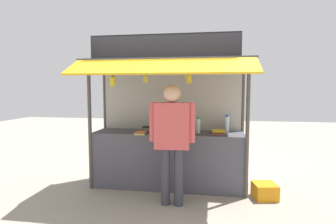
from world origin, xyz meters
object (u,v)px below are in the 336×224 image
Objects in this scene: water_bottle_right at (198,125)px; vendor_person at (172,134)px; plastic_crate at (265,191)px; banana_bunch_inner_left at (145,79)px; water_bottle_back_left at (162,124)px; magazine_stack_left at (218,132)px; banana_bunch_rightmost at (189,79)px; magazine_stack_center at (141,133)px; banana_bunch_leftmost at (113,81)px; magazine_stack_mid_left at (149,129)px; water_bottle_rear_center at (227,124)px.

vendor_person is at bearing -114.00° from water_bottle_right.
vendor_person is at bearing -161.94° from plastic_crate.
banana_bunch_inner_left is 0.98m from vendor_person.
water_bottle_back_left is 0.84× the size of plastic_crate.
water_bottle_right is 0.83× the size of magazine_stack_left.
vendor_person is (-0.34, -0.76, -0.02)m from water_bottle_right.
banana_bunch_rightmost is at bearing -106.74° from water_bottle_right.
water_bottle_back_left is 1.07m from banana_bunch_rightmost.
banana_bunch_inner_left is (-0.67, 0.00, 0.00)m from banana_bunch_rightmost.
banana_bunch_leftmost is (-0.41, -0.16, 0.84)m from magazine_stack_center.
magazine_stack_mid_left is at bearing 73.46° from magazine_stack_center.
banana_bunch_rightmost is (0.72, -0.42, 0.85)m from magazine_stack_mid_left.
banana_bunch_inner_left is (-0.17, -0.54, 0.77)m from water_bottle_back_left.
magazine_stack_left is at bearing -137.87° from vendor_person.
water_bottle_rear_center is at bearing 20.51° from water_bottle_right.
magazine_stack_left is (-0.16, -0.25, -0.11)m from water_bottle_rear_center.
water_bottle_rear_center reaches higher than water_bottle_back_left.
water_bottle_back_left is 0.99m from magazine_stack_left.
banana_bunch_inner_left is (0.05, -0.42, 0.86)m from magazine_stack_mid_left.
banana_bunch_rightmost and banana_bunch_inner_left have the same top height.
banana_bunch_inner_left is (0.12, -0.16, 0.88)m from magazine_stack_center.
water_bottle_back_left is 0.96m from banana_bunch_inner_left.
banana_bunch_inner_left is (0.53, -0.00, 0.04)m from banana_bunch_leftmost.
plastic_crate is (1.39, 0.45, -0.94)m from vendor_person.
water_bottle_rear_center is at bearing 25.45° from banana_bunch_inner_left.
banana_bunch_rightmost reaches higher than water_bottle_back_left.
banana_bunch_inner_left reaches higher than water_bottle_right.
banana_bunch_leftmost is 0.53m from banana_bunch_inner_left.
vendor_person is (0.30, -0.87, -0.03)m from water_bottle_back_left.
banana_bunch_leftmost is 1.20m from banana_bunch_rightmost.
banana_bunch_inner_left is at bearing -176.07° from plastic_crate.
magazine_stack_center is 1.27m from magazine_stack_left.
banana_bunch_leftmost is (-0.70, -0.54, 0.73)m from water_bottle_back_left.
magazine_stack_mid_left is at bearing -149.74° from water_bottle_back_left.
plastic_crate is (1.85, 0.13, -1.74)m from banana_bunch_inner_left.
water_bottle_right is 0.86× the size of banana_bunch_leftmost.
water_bottle_rear_center is 1.18× the size of magazine_stack_center.
plastic_crate is at bearing -13.76° from water_bottle_back_left.
banana_bunch_inner_left is 0.15× the size of vendor_person.
water_bottle_right is 1.46m from plastic_crate.
water_bottle_rear_center is at bearing 45.03° from banana_bunch_rightmost.
magazine_stack_left is 1.20× the size of banana_bunch_rightmost.
banana_bunch_inner_left reaches higher than water_bottle_back_left.
magazine_stack_center is 0.78× the size of magazine_stack_left.
banana_bunch_leftmost is (-0.49, -0.42, 0.82)m from magazine_stack_mid_left.
water_bottle_back_left is 1.03× the size of banana_bunch_rightmost.
water_bottle_right is 0.83m from vendor_person.
water_bottle_back_left reaches higher than magazine_stack_center.
banana_bunch_leftmost reaches higher than water_bottle_back_left.
water_bottle_rear_center is at bearing 8.33° from magazine_stack_mid_left.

